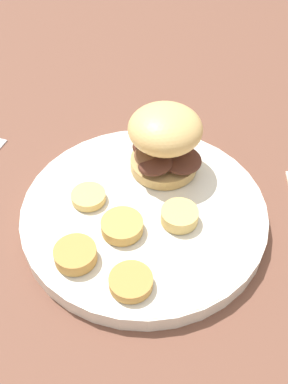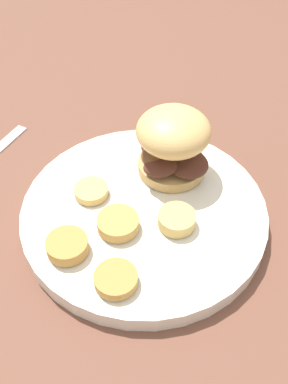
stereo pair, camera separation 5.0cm
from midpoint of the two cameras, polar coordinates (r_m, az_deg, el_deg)
ground_plane at (r=0.54m, az=-2.67°, el=-3.65°), size 4.00×4.00×0.00m
dinner_plate at (r=0.53m, az=-2.72°, el=-2.77°), size 0.29×0.29×0.02m
sandwich at (r=0.54m, az=-0.03°, el=6.37°), size 0.09×0.09×0.08m
potato_round_0 at (r=0.50m, az=1.69°, el=-3.19°), size 0.04×0.04×0.02m
potato_round_1 at (r=0.45m, az=-4.90°, el=-11.47°), size 0.04×0.04×0.01m
potato_round_2 at (r=0.48m, az=-11.72°, el=-7.96°), size 0.05×0.05×0.02m
potato_round_3 at (r=0.50m, az=-5.71°, el=-4.48°), size 0.05×0.05×0.01m
potato_round_4 at (r=0.53m, az=-9.75°, el=-0.73°), size 0.04×0.04×0.01m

